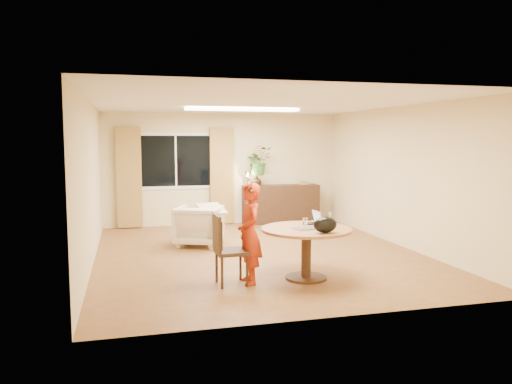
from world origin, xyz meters
TOP-DOWN VIEW (x-y plane):
  - floor at (0.00, 0.00)m, footprint 6.50×6.50m
  - ceiling at (0.00, 0.00)m, footprint 6.50×6.50m
  - wall_back at (0.00, 3.25)m, footprint 5.50×0.00m
  - wall_left at (-2.75, 0.00)m, footprint 0.00×6.50m
  - wall_right at (2.75, 0.00)m, footprint 0.00×6.50m
  - window at (-1.10, 3.23)m, footprint 1.70×0.03m
  - curtain_left at (-2.15, 3.15)m, footprint 0.55×0.08m
  - curtain_right at (-0.05, 3.15)m, footprint 0.55×0.08m
  - ceiling_panel at (0.00, 1.20)m, footprint 2.20×0.35m
  - dining_table at (0.26, -1.69)m, footprint 1.29×1.29m
  - dining_chair at (-0.83, -1.71)m, footprint 0.48×0.44m
  - child at (-0.57, -1.70)m, footprint 0.52×0.35m
  - laptop at (0.25, -1.74)m, footprint 0.41×0.29m
  - tumbler at (0.34, -1.43)m, footprint 0.09×0.09m
  - wine_glass at (0.68, -1.54)m, footprint 0.08×0.08m
  - pot_lid at (0.47, -1.39)m, footprint 0.25×0.25m
  - handbag at (0.38, -2.10)m, footprint 0.37×0.27m
  - armchair at (-0.90, 0.95)m, footprint 1.07×1.08m
  - throw at (-0.66, 0.94)m, footprint 0.56×0.64m
  - sideboard at (1.35, 3.01)m, footprint 1.82×0.44m
  - vase at (0.75, 3.01)m, footprint 0.27×0.27m
  - bouquet at (0.80, 3.01)m, footprint 0.73×0.68m
  - book_stack at (1.92, 3.01)m, footprint 0.23×0.19m
  - desk_lamp at (0.52, 2.96)m, footprint 0.18×0.18m

SIDE VIEW (x-z plane):
  - floor at x=0.00m, z-range 0.00..0.00m
  - armchair at x=-0.90m, z-range 0.00..0.75m
  - sideboard at x=1.35m, z-range 0.00..0.91m
  - dining_chair at x=-0.83m, z-range 0.00..0.97m
  - dining_table at x=0.26m, z-range 0.21..0.94m
  - child at x=-0.57m, z-range 0.00..1.39m
  - pot_lid at x=0.47m, z-range 0.73..0.77m
  - throw at x=-0.66m, z-range 0.75..0.78m
  - tumbler at x=0.34m, z-range 0.73..0.84m
  - wine_glass at x=0.68m, z-range 0.73..0.92m
  - handbag at x=0.38m, z-range 0.73..0.96m
  - laptop at x=0.25m, z-range 0.73..0.99m
  - book_stack at x=1.92m, z-range 0.91..0.99m
  - vase at x=0.75m, z-range 0.91..1.16m
  - desk_lamp at x=0.52m, z-range 0.91..1.27m
  - curtain_left at x=-2.15m, z-range 0.02..2.27m
  - curtain_right at x=-0.05m, z-range 0.02..2.27m
  - wall_back at x=0.00m, z-range -1.45..4.05m
  - wall_left at x=-2.75m, z-range -1.95..4.55m
  - wall_right at x=2.75m, z-range -1.95..4.55m
  - bouquet at x=0.80m, z-range 1.16..1.82m
  - window at x=-1.10m, z-range 0.85..2.15m
  - ceiling_panel at x=0.00m, z-range 2.54..2.59m
  - ceiling at x=0.00m, z-range 2.60..2.60m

